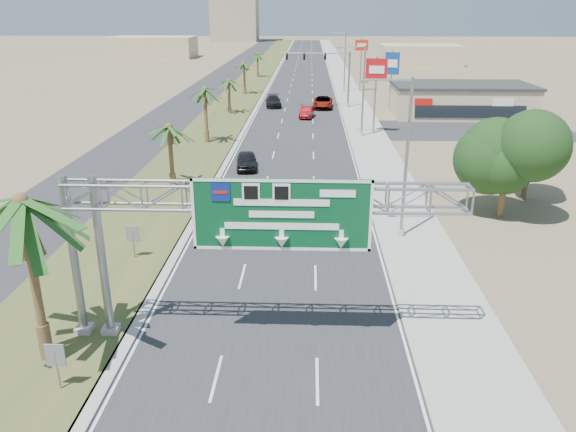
# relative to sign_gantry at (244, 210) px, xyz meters

# --- Properties ---
(road) EXTENTS (12.00, 300.00, 0.02)m
(road) POSITION_rel_sign_gantry_xyz_m (1.06, 100.07, -6.05)
(road) COLOR #28282B
(road) RESTS_ON ground
(sidewalk_right) EXTENTS (4.00, 300.00, 0.10)m
(sidewalk_right) POSITION_rel_sign_gantry_xyz_m (9.56, 100.07, -6.01)
(sidewalk_right) COLOR #9E9B93
(sidewalk_right) RESTS_ON ground
(median_grass) EXTENTS (7.00, 300.00, 0.12)m
(median_grass) POSITION_rel_sign_gantry_xyz_m (-8.94, 100.07, -6.00)
(median_grass) COLOR #3F5023
(median_grass) RESTS_ON ground
(opposing_road) EXTENTS (8.00, 300.00, 0.02)m
(opposing_road) POSITION_rel_sign_gantry_xyz_m (-15.94, 100.07, -6.05)
(opposing_road) COLOR #28282B
(opposing_road) RESTS_ON ground
(sign_gantry) EXTENTS (16.75, 1.24, 7.50)m
(sign_gantry) POSITION_rel_sign_gantry_xyz_m (0.00, 0.00, 0.00)
(sign_gantry) COLOR gray
(sign_gantry) RESTS_ON ground
(palm_near) EXTENTS (5.70, 5.70, 8.35)m
(palm_near) POSITION_rel_sign_gantry_xyz_m (-8.14, -1.93, 0.87)
(palm_near) COLOR brown
(palm_near) RESTS_ON ground
(palm_row_b) EXTENTS (3.99, 3.99, 5.95)m
(palm_row_b) POSITION_rel_sign_gantry_xyz_m (-8.44, 22.07, -1.16)
(palm_row_b) COLOR brown
(palm_row_b) RESTS_ON ground
(palm_row_c) EXTENTS (3.99, 3.99, 6.75)m
(palm_row_c) POSITION_rel_sign_gantry_xyz_m (-8.44, 38.07, -0.39)
(palm_row_c) COLOR brown
(palm_row_c) RESTS_ON ground
(palm_row_d) EXTENTS (3.99, 3.99, 5.45)m
(palm_row_d) POSITION_rel_sign_gantry_xyz_m (-8.44, 56.07, -1.64)
(palm_row_d) COLOR brown
(palm_row_d) RESTS_ON ground
(palm_row_e) EXTENTS (3.99, 3.99, 6.15)m
(palm_row_e) POSITION_rel_sign_gantry_xyz_m (-8.44, 75.07, -0.97)
(palm_row_e) COLOR brown
(palm_row_e) RESTS_ON ground
(palm_row_f) EXTENTS (3.99, 3.99, 5.75)m
(palm_row_f) POSITION_rel_sign_gantry_xyz_m (-8.44, 100.07, -1.35)
(palm_row_f) COLOR brown
(palm_row_f) RESTS_ON ground
(streetlight_near) EXTENTS (3.27, 0.44, 10.00)m
(streetlight_near) POSITION_rel_sign_gantry_xyz_m (8.36, 12.07, -1.36)
(streetlight_near) COLOR gray
(streetlight_near) RESTS_ON ground
(streetlight_mid) EXTENTS (3.27, 0.44, 10.00)m
(streetlight_mid) POSITION_rel_sign_gantry_xyz_m (8.36, 42.07, -1.36)
(streetlight_mid) COLOR gray
(streetlight_mid) RESTS_ON ground
(streetlight_far) EXTENTS (3.27, 0.44, 10.00)m
(streetlight_far) POSITION_rel_sign_gantry_xyz_m (8.36, 78.07, -1.36)
(streetlight_far) COLOR gray
(streetlight_far) RESTS_ON ground
(signal_mast) EXTENTS (10.28, 0.71, 8.00)m
(signal_mast) POSITION_rel_sign_gantry_xyz_m (6.23, 62.05, -1.21)
(signal_mast) COLOR gray
(signal_mast) RESTS_ON ground
(store_building) EXTENTS (18.00, 10.00, 4.00)m
(store_building) POSITION_rel_sign_gantry_xyz_m (23.06, 56.07, -4.06)
(store_building) COLOR tan
(store_building) RESTS_ON ground
(oak_near) EXTENTS (4.50, 4.50, 6.80)m
(oak_near) POSITION_rel_sign_gantry_xyz_m (16.06, 16.07, -1.53)
(oak_near) COLOR brown
(oak_near) RESTS_ON ground
(oak_far) EXTENTS (3.50, 3.50, 5.60)m
(oak_far) POSITION_rel_sign_gantry_xyz_m (19.06, 20.07, -2.24)
(oak_far) COLOR brown
(oak_far) RESTS_ON ground
(median_signback_a) EXTENTS (0.75, 0.08, 2.08)m
(median_signback_a) POSITION_rel_sign_gantry_xyz_m (-6.74, -3.93, -4.61)
(median_signback_a) COLOR gray
(median_signback_a) RESTS_ON ground
(median_signback_b) EXTENTS (0.75, 0.08, 2.08)m
(median_signback_b) POSITION_rel_sign_gantry_xyz_m (-7.44, 8.07, -4.61)
(median_signback_b) COLOR gray
(median_signback_b) RESTS_ON ground
(building_distant_left) EXTENTS (24.00, 14.00, 6.00)m
(building_distant_left) POSITION_rel_sign_gantry_xyz_m (-43.94, 150.07, -3.06)
(building_distant_left) COLOR tan
(building_distant_left) RESTS_ON ground
(building_distant_right) EXTENTS (20.00, 12.00, 5.00)m
(building_distant_right) POSITION_rel_sign_gantry_xyz_m (31.06, 130.07, -3.56)
(building_distant_right) COLOR tan
(building_distant_right) RESTS_ON ground
(car_left_lane) EXTENTS (2.28, 4.64, 1.52)m
(car_left_lane) POSITION_rel_sign_gantry_xyz_m (-3.06, 27.92, -5.30)
(car_left_lane) COLOR black
(car_left_lane) RESTS_ON ground
(car_mid_lane) EXTENTS (2.03, 4.60, 1.47)m
(car_mid_lane) POSITION_rel_sign_gantry_xyz_m (2.22, 53.66, -5.32)
(car_mid_lane) COLOR maroon
(car_mid_lane) RESTS_ON ground
(car_right_lane) EXTENTS (2.98, 6.03, 1.64)m
(car_right_lane) POSITION_rel_sign_gantry_xyz_m (4.54, 61.42, -5.24)
(car_right_lane) COLOR gray
(car_right_lane) RESTS_ON ground
(car_far) EXTENTS (2.75, 5.63, 1.58)m
(car_far) POSITION_rel_sign_gantry_xyz_m (-2.79, 62.46, -5.27)
(car_far) COLOR black
(car_far) RESTS_ON ground
(pole_sign_red_near) EXTENTS (2.41, 0.74, 8.71)m
(pole_sign_red_near) POSITION_rel_sign_gantry_xyz_m (10.06, 43.56, 0.77)
(pole_sign_red_near) COLOR gray
(pole_sign_red_near) RESTS_ON ground
(pole_sign_blue) EXTENTS (2.00, 0.84, 8.25)m
(pole_sign_blue) POSITION_rel_sign_gantry_xyz_m (14.06, 59.84, 0.13)
(pole_sign_blue) COLOR gray
(pole_sign_blue) RESTS_ON ground
(pole_sign_red_far) EXTENTS (2.21, 0.39, 8.92)m
(pole_sign_red_far) POSITION_rel_sign_gantry_xyz_m (11.43, 79.58, 1.00)
(pole_sign_red_far) COLOR gray
(pole_sign_red_far) RESTS_ON ground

